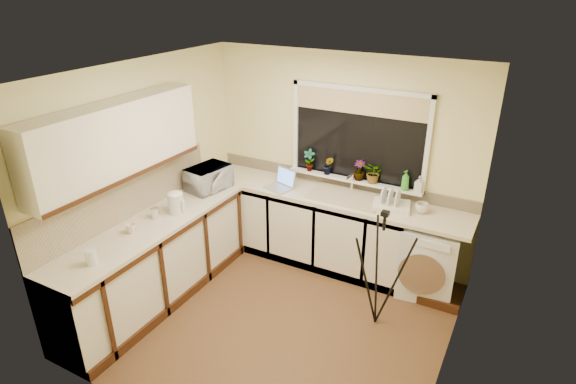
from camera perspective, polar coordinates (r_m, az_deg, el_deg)
The scene contains 34 objects.
floor at distance 5.01m, azimuth -1.15°, elevation -14.86°, with size 3.20×3.20×0.00m, color brown.
ceiling at distance 3.94m, azimuth -1.45°, elevation 13.90°, with size 3.20×3.20×0.00m, color white.
wall_back at distance 5.58m, azimuth 6.34°, elevation 3.88°, with size 3.20×3.20×0.00m, color beige.
wall_front at distance 3.31m, azimuth -14.48°, elevation -12.47°, with size 3.20×3.20×0.00m, color beige.
wall_left at distance 5.25m, azimuth -16.68°, elevation 1.59°, with size 3.00×3.00×0.00m, color beige.
wall_right at distance 3.90m, azimuth 19.81°, elevation -7.11°, with size 3.00×3.00×0.00m, color beige.
base_cabinet_back at distance 5.78m, azimuth 1.85°, elevation -3.88°, with size 2.55×0.60×0.86m, color silver.
base_cabinet_left at distance 5.22m, azimuth -15.52°, elevation -8.22°, with size 0.54×2.40×0.86m, color silver.
worktop_back at distance 5.46m, azimuth 4.97°, elevation -0.48°, with size 3.20×0.60×0.04m, color beige.
worktop_left at distance 5.00m, azimuth -16.09°, elevation -3.86°, with size 0.60×2.40×0.04m, color beige.
upper_cabinet at distance 4.66m, azimuth -19.91°, elevation 5.84°, with size 0.28×1.90×0.70m, color silver.
splashback_left at distance 5.09m, azimuth -18.76°, elevation -0.64°, with size 0.02×2.40×0.45m, color beige.
splashback_back at distance 5.66m, azimuth 6.17°, elevation 1.43°, with size 3.20×0.02×0.14m, color beige.
window_glass at distance 5.40m, azimuth 8.41°, elevation 6.69°, with size 1.50×0.02×1.00m, color black.
window_blind at distance 5.27m, azimuth 8.56°, elevation 10.50°, with size 1.50×0.02×0.25m, color tan.
windowsill at distance 5.52m, azimuth 7.88°, elevation 1.45°, with size 1.60×0.14×0.03m, color white.
sink at distance 5.38m, azimuth 6.93°, elevation -0.58°, with size 0.82×0.46×0.03m, color tan.
faucet at distance 5.49m, azimuth 7.69°, elevation 1.13°, with size 0.03×0.03×0.24m, color silver.
washing_machine at distance 5.37m, azimuth 16.47°, elevation -7.68°, with size 0.57×0.55×0.81m, color silver.
laptop at distance 5.59m, azimuth -0.77°, elevation 1.11°, with size 0.36×0.34×0.22m.
kettle at distance 5.10m, azimuth -13.30°, elevation -1.35°, with size 0.16×0.16×0.22m, color silver.
dish_rack at distance 5.21m, azimuth 12.28°, elevation -1.64°, with size 0.39×0.29×0.06m, color #ECE5CD.
tripod at distance 4.68m, azimuth 10.95°, elevation -9.12°, with size 0.62×0.62×1.24m, color black, non-canonical shape.
glass_jug at distance 4.46m, azimuth -22.51°, elevation -7.20°, with size 0.10×0.10×0.14m, color silver.
steel_jar at distance 5.07m, azimuth -15.62°, elevation -2.44°, with size 0.08×0.08×0.12m, color silver.
microwave at distance 5.59m, azimuth -9.50°, elevation 1.67°, with size 0.50×0.34×0.27m, color silver.
plant_a at distance 5.65m, azimuth 2.55°, elevation 3.82°, with size 0.14×0.10×0.27m, color #999999.
plant_b at distance 5.57m, azimuth 4.84°, elevation 3.19°, with size 0.12×0.10×0.22m, color #999999.
plant_c at distance 5.45m, azimuth 8.55°, elevation 2.59°, with size 0.13×0.13×0.23m, color #999999.
plant_d at distance 5.39m, azimuth 10.25°, elevation 2.27°, with size 0.22×0.19×0.24m, color #999999.
soap_bottle_green at distance 5.29m, azimuth 13.89°, elevation 1.36°, with size 0.09×0.09×0.22m, color green.
soap_bottle_clear at distance 5.29m, azimuth 15.44°, elevation 0.93°, with size 0.08×0.08×0.18m, color #999999.
cup_back at distance 5.18m, azimuth 15.73°, elevation -1.85°, with size 0.14×0.14×0.11m, color silver.
cup_left at distance 4.85m, azimuth -18.27°, elevation -4.18°, with size 0.10×0.10×0.09m, color beige.
Camera 1 is at (1.92, -3.36, 3.17)m, focal length 29.69 mm.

